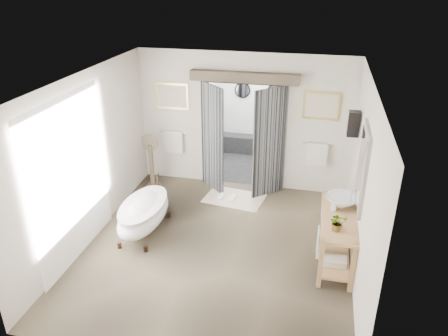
{
  "coord_description": "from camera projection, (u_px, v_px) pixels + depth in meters",
  "views": [
    {
      "loc": [
        1.51,
        -6.07,
        4.43
      ],
      "look_at": [
        0.0,
        0.6,
        1.25
      ],
      "focal_mm": 35.0,
      "sensor_mm": 36.0,
      "label": 1
    }
  ],
  "objects": [
    {
      "name": "back_wall_dressing",
      "position": [
        242.0,
        120.0,
        8.92
      ],
      "size": [
        3.82,
        0.69,
        2.52
      ],
      "color": "black",
      "rests_on": "ground_plane"
    },
    {
      "name": "soap_bottle_b",
      "position": [
        339.0,
        192.0,
        7.41
      ],
      "size": [
        0.18,
        0.18,
        0.18
      ],
      "primitive_type": "imported",
      "rotation": [
        0.0,
        0.0,
        -0.35
      ],
      "color": "gray",
      "rests_on": "vanity"
    },
    {
      "name": "shower_room",
      "position": [
        255.0,
        124.0,
        10.68
      ],
      "size": [
        2.22,
        2.01,
        2.51
      ],
      "color": "black",
      "rests_on": "ground_plane"
    },
    {
      "name": "rug",
      "position": [
        234.0,
        198.0,
        9.12
      ],
      "size": [
        1.3,
        0.96,
        0.01
      ],
      "primitive_type": "cube",
      "rotation": [
        0.0,
        0.0,
        -0.14
      ],
      "color": "beige",
      "rests_on": "ground_plane"
    },
    {
      "name": "vanity",
      "position": [
        335.0,
        234.0,
        7.02
      ],
      "size": [
        0.57,
        1.6,
        0.85
      ],
      "color": "tan",
      "rests_on": "ground_plane"
    },
    {
      "name": "basin",
      "position": [
        342.0,
        201.0,
        7.1
      ],
      "size": [
        0.71,
        0.71,
        0.19
      ],
      "primitive_type": "imported",
      "rotation": [
        0.0,
        0.0,
        -0.41
      ],
      "color": "white",
      "rests_on": "vanity"
    },
    {
      "name": "pedestal_mirror",
      "position": [
        152.0,
        165.0,
        9.34
      ],
      "size": [
        0.37,
        0.24,
        1.26
      ],
      "color": "brown",
      "rests_on": "ground_plane"
    },
    {
      "name": "room_shell",
      "position": [
        211.0,
        151.0,
        6.64
      ],
      "size": [
        4.52,
        5.02,
        2.91
      ],
      "color": "beige",
      "rests_on": "ground_plane"
    },
    {
      "name": "ground_plane",
      "position": [
        216.0,
        248.0,
        7.53
      ],
      "size": [
        5.0,
        5.0,
        0.0
      ],
      "primitive_type": "plane",
      "color": "brown"
    },
    {
      "name": "plant",
      "position": [
        338.0,
        222.0,
        6.43
      ],
      "size": [
        0.29,
        0.26,
        0.28
      ],
      "primitive_type": "imported",
      "rotation": [
        0.0,
        0.0,
        0.16
      ],
      "color": "gray",
      "rests_on": "vanity"
    },
    {
      "name": "slippers",
      "position": [
        227.0,
        197.0,
        9.09
      ],
      "size": [
        0.4,
        0.29,
        0.05
      ],
      "color": "white",
      "rests_on": "rug"
    },
    {
      "name": "soap_bottle_a",
      "position": [
        334.0,
        205.0,
        6.99
      ],
      "size": [
        0.1,
        0.1,
        0.17
      ],
      "primitive_type": "imported",
      "rotation": [
        0.0,
        0.0,
        -0.26
      ],
      "color": "gray",
      "rests_on": "vanity"
    },
    {
      "name": "clawfoot_tub",
      "position": [
        144.0,
        213.0,
        7.83
      ],
      "size": [
        0.73,
        1.64,
        0.8
      ],
      "color": "#35251A",
      "rests_on": "ground_plane"
    }
  ]
}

